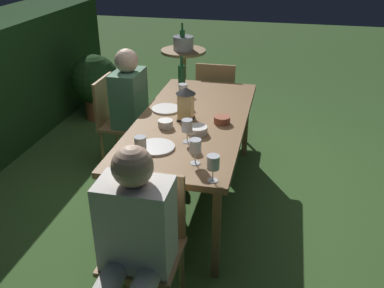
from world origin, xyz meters
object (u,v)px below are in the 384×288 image
(wine_glass_b, at_px, (195,147))
(bowl_olives, at_px, (222,120))
(person_in_green, at_px, (136,105))
(chair_head_far, at_px, (216,97))
(wine_glass_a, at_px, (213,164))
(bowl_bread, at_px, (165,123))
(wine_glass_d, at_px, (187,127))
(potted_plant_by_hedge, at_px, (95,82))
(lantern_centerpiece, at_px, (186,102))
(ice_bucket, at_px, (183,42))
(chair_head_near, at_px, (146,240))
(side_table, at_px, (183,67))
(dining_table, at_px, (192,125))
(bowl_salad, at_px, (197,130))
(wine_glass_e, at_px, (140,144))
(plate_b, at_px, (156,147))
(wine_glass_c, at_px, (183,90))
(green_bottle_on_table, at_px, (182,75))
(plate_a, at_px, (166,109))
(chair_side_right_b, at_px, (117,118))
(person_in_cream, at_px, (133,241))

(wine_glass_b, distance_m, bowl_olives, 0.67)
(person_in_green, relative_size, chair_head_far, 1.32)
(wine_glass_a, bearing_deg, bowl_bread, 35.34)
(wine_glass_d, relative_size, potted_plant_by_hedge, 0.22)
(lantern_centerpiece, xyz_separation_m, ice_bucket, (2.26, 0.57, -0.09))
(chair_head_near, bearing_deg, side_table, 10.13)
(wine_glass_b, distance_m, bowl_bread, 0.61)
(dining_table, height_order, bowl_salad, bowl_salad)
(dining_table, bearing_deg, wine_glass_b, -165.76)
(wine_glass_e, xyz_separation_m, potted_plant_by_hedge, (2.18, 1.33, -0.40))
(chair_head_far, height_order, wine_glass_a, wine_glass_a)
(wine_glass_e, bearing_deg, side_table, 8.45)
(chair_head_far, distance_m, potted_plant_by_hedge, 1.52)
(lantern_centerpiece, distance_m, plate_b, 0.55)
(wine_glass_b, relative_size, bowl_olives, 1.34)
(person_in_green, height_order, chair_head_far, person_in_green)
(person_in_green, height_order, wine_glass_e, person_in_green)
(wine_glass_c, height_order, plate_b, wine_glass_c)
(bowl_salad, bearing_deg, potted_plant_by_hedge, 43.11)
(lantern_centerpiece, height_order, side_table, lantern_centerpiece)
(green_bottle_on_table, bearing_deg, plate_a, -178.62)
(wine_glass_e, xyz_separation_m, plate_a, (0.87, 0.08, -0.11))
(wine_glass_c, bearing_deg, bowl_salad, -156.85)
(green_bottle_on_table, height_order, bowl_olives, green_bottle_on_table)
(wine_glass_a, xyz_separation_m, bowl_olives, (0.85, 0.08, -0.09))
(person_in_green, bearing_deg, wine_glass_c, -102.08)
(plate_a, bearing_deg, chair_head_near, -169.32)
(wine_glass_c, bearing_deg, wine_glass_d, -164.24)
(lantern_centerpiece, bearing_deg, green_bottle_on_table, 16.11)
(bowl_olives, height_order, ice_bucket, ice_bucket)
(chair_side_right_b, relative_size, bowl_olives, 6.90)
(plate_a, xyz_separation_m, ice_bucket, (2.10, 0.36, 0.05))
(person_in_cream, relative_size, bowl_olives, 9.11)
(wine_glass_e, bearing_deg, wine_glass_b, -83.90)
(plate_b, distance_m, potted_plant_by_hedge, 2.43)
(chair_head_near, distance_m, bowl_olives, 1.22)
(person_in_cream, xyz_separation_m, bowl_salad, (1.14, -0.10, 0.13))
(chair_head_near, distance_m, side_table, 3.49)
(person_in_green, distance_m, plate_b, 1.08)
(wine_glass_d, bearing_deg, chair_head_near, 176.03)
(green_bottle_on_table, distance_m, wine_glass_d, 1.19)
(wine_glass_a, distance_m, plate_b, 0.57)
(wine_glass_b, distance_m, wine_glass_d, 0.31)
(dining_table, bearing_deg, bowl_olives, -96.06)
(bowl_olives, bearing_deg, side_table, 20.67)
(person_in_cream, xyz_separation_m, side_table, (3.63, 0.61, -0.17))
(wine_glass_d, bearing_deg, wine_glass_c, 15.76)
(chair_head_far, height_order, green_bottle_on_table, green_bottle_on_table)
(wine_glass_d, xyz_separation_m, ice_bucket, (2.64, 0.67, -0.06))
(lantern_centerpiece, relative_size, wine_glass_d, 1.57)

